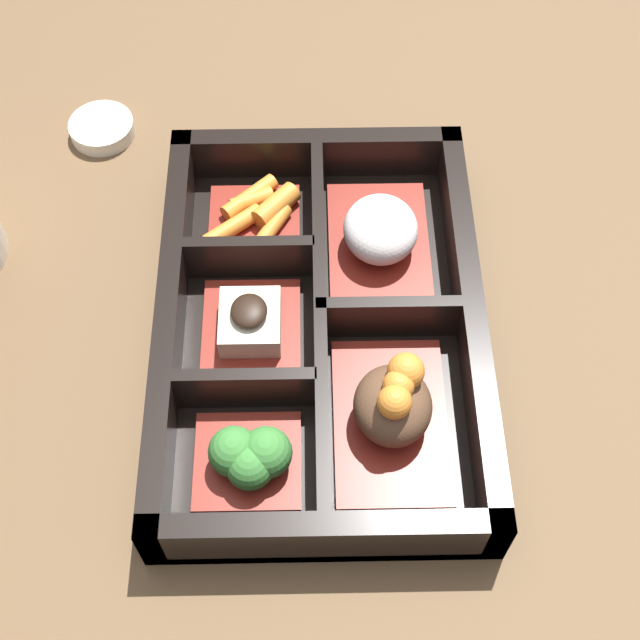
% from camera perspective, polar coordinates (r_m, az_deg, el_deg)
% --- Properties ---
extents(ground_plane, '(3.00, 3.00, 0.00)m').
position_cam_1_polar(ground_plane, '(0.59, 0.00, -1.31)').
color(ground_plane, brown).
extents(bento_base, '(0.30, 0.20, 0.01)m').
position_cam_1_polar(bento_base, '(0.58, 0.00, -1.05)').
color(bento_base, black).
rests_on(bento_base, ground_plane).
extents(bento_rim, '(0.30, 0.20, 0.05)m').
position_cam_1_polar(bento_rim, '(0.57, -0.20, -0.14)').
color(bento_rim, black).
rests_on(bento_rim, ground_plane).
extents(bowl_rice, '(0.11, 0.07, 0.04)m').
position_cam_1_polar(bowl_rice, '(0.60, 3.87, 5.47)').
color(bowl_rice, maroon).
rests_on(bowl_rice, bento_base).
extents(bowl_stew, '(0.11, 0.07, 0.06)m').
position_cam_1_polar(bowl_stew, '(0.53, 4.71, -5.54)').
color(bowl_stew, maroon).
rests_on(bowl_stew, bento_base).
extents(bowl_carrots, '(0.07, 0.07, 0.02)m').
position_cam_1_polar(bowl_carrots, '(0.63, -4.11, 6.65)').
color(bowl_carrots, maroon).
rests_on(bowl_carrots, bento_base).
extents(bowl_tofu, '(0.08, 0.06, 0.03)m').
position_cam_1_polar(bowl_tofu, '(0.57, -4.47, -0.36)').
color(bowl_tofu, maroon).
rests_on(bowl_tofu, bento_base).
extents(bowl_greens, '(0.06, 0.06, 0.04)m').
position_cam_1_polar(bowl_greens, '(0.52, -4.50, -8.78)').
color(bowl_greens, maroon).
rests_on(bowl_greens, bento_base).
extents(sauce_dish, '(0.05, 0.05, 0.01)m').
position_cam_1_polar(sauce_dish, '(0.72, -13.79, 11.85)').
color(sauce_dish, beige).
rests_on(sauce_dish, ground_plane).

